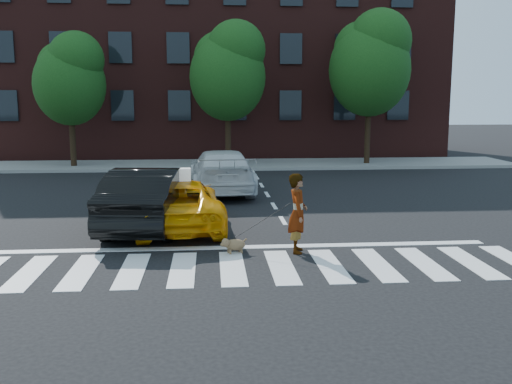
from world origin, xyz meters
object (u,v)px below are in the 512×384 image
black_sedan (150,198)px  white_suv (221,171)px  tree_left (70,76)px  dog (233,244)px  tree_right (371,60)px  taxi (179,204)px  tree_mid (228,67)px  woman (298,213)px

black_sedan → white_suv: size_ratio=0.92×
tree_left → dog: size_ratio=10.52×
tree_left → tree_right: size_ratio=0.84×
tree_left → taxi: tree_left is taller
taxi → tree_left: bearing=-71.4°
tree_right → white_suv: size_ratio=1.44×
tree_mid → white_suv: (-0.54, -7.56, -4.07)m
tree_left → dog: 17.90m
black_sedan → dog: bearing=134.0°
tree_left → tree_right: (14.50, -0.00, 0.82)m
black_sedan → woman: size_ratio=2.77×
taxi → white_suv: bearing=-107.0°
taxi → black_sedan: black_sedan is taller
taxi → black_sedan: 0.78m
tree_mid → tree_right: bearing=-0.0°
tree_left → black_sedan: 14.55m
black_sedan → white_suv: (2.01, 5.63, -0.03)m
woman → tree_left: bearing=35.0°
black_sedan → dog: size_ratio=7.96×
taxi → black_sedan: size_ratio=0.95×
tree_mid → taxi: 14.02m
black_sedan → dog: black_sedan is taller
white_suv → dog: bearing=87.3°
taxi → dog: bearing=111.6°
taxi → tree_mid: bearing=-102.4°
tree_left → tree_mid: size_ratio=0.92×
taxi → white_suv: 5.84m
woman → dog: (-1.44, -0.02, -0.68)m
tree_right → black_sedan: bearing=-125.9°
tree_left → taxi: size_ratio=1.40×
tree_mid → taxi: size_ratio=1.53×
woman → black_sedan: bearing=59.3°
tree_left → woman: 18.35m
tree_left → black_sedan: bearing=-69.4°
tree_left → dog: tree_left is taller
taxi → tree_right: bearing=-128.2°
black_sedan → dog: 3.47m
black_sedan → woman: woman is taller
taxi → black_sedan: (-0.76, 0.07, 0.16)m
tree_right → black_sedan: 16.88m
white_suv → woman: size_ratio=3.02×
tree_mid → dog: size_ratio=11.49×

